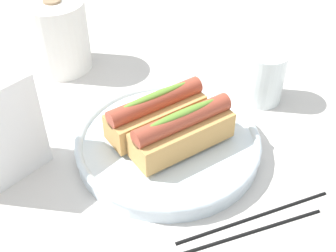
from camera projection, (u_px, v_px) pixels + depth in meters
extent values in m
plane|color=beige|center=(173.00, 152.00, 0.66)|extent=(2.40, 2.40, 0.00)
cylinder|color=silver|center=(168.00, 145.00, 0.65)|extent=(0.27, 0.27, 0.02)
torus|color=silver|center=(168.00, 139.00, 0.65)|extent=(0.27, 0.27, 0.01)
cube|color=tan|center=(181.00, 136.00, 0.61)|extent=(0.15, 0.05, 0.04)
cylinder|color=#A84733|center=(181.00, 121.00, 0.60)|extent=(0.15, 0.03, 0.03)
ellipsoid|color=olive|center=(181.00, 114.00, 0.59)|extent=(0.11, 0.01, 0.01)
cube|color=tan|center=(156.00, 117.00, 0.65)|extent=(0.15, 0.05, 0.04)
cylinder|color=#A84733|center=(156.00, 102.00, 0.63)|extent=(0.15, 0.03, 0.03)
ellipsoid|color=olive|center=(156.00, 95.00, 0.62)|extent=(0.11, 0.01, 0.01)
cylinder|color=white|center=(264.00, 77.00, 0.73)|extent=(0.07, 0.07, 0.09)
cylinder|color=silver|center=(263.00, 82.00, 0.74)|extent=(0.06, 0.06, 0.06)
cylinder|color=white|center=(58.00, 36.00, 0.80)|extent=(0.11, 0.11, 0.13)
cylinder|color=#997A5B|center=(52.00, 1.00, 0.76)|extent=(0.03, 0.03, 0.00)
cylinder|color=black|center=(255.00, 216.00, 0.56)|extent=(0.22, 0.06, 0.01)
cylinder|color=black|center=(244.00, 234.00, 0.54)|extent=(0.21, 0.06, 0.01)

